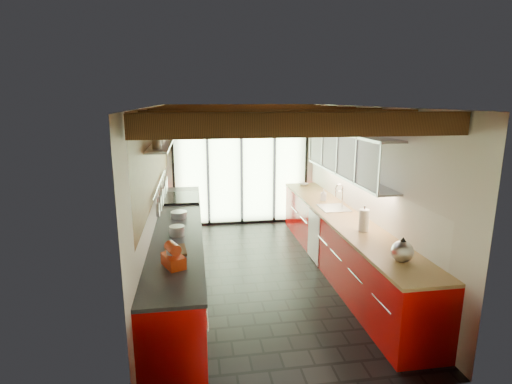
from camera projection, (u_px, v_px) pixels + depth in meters
ground at (263, 274)px, 6.31m from camera, size 5.50×5.50×0.00m
room_shell at (263, 172)px, 5.94m from camera, size 5.50×5.50×5.50m
ceiling_beams at (259, 115)px, 6.12m from camera, size 3.14×5.06×4.90m
glass_door at (241, 149)px, 8.53m from camera, size 2.95×0.10×2.90m
left_counter at (180, 252)px, 6.01m from camera, size 0.68×5.00×0.92m
range_stove at (182, 223)px, 7.41m from camera, size 0.66×0.90×0.97m
right_counter at (341, 243)px, 6.40m from camera, size 0.68×5.00×0.92m
sink_assembly at (334, 206)px, 6.67m from camera, size 0.45×0.52×0.43m
upper_cabinets_right at (348, 154)px, 6.39m from camera, size 0.34×3.00×3.00m
left_wall_fixtures at (163, 161)px, 5.92m from camera, size 0.28×2.60×0.96m
stand_mixer at (173, 257)px, 4.34m from camera, size 0.29×0.36×0.28m
pot_large at (177, 231)px, 5.35m from camera, size 0.23×0.23×0.13m
pot_small at (179, 215)px, 6.15m from camera, size 0.33×0.33×0.10m
cutting_board at (175, 250)px, 4.78m from camera, size 0.28×0.37×0.03m
kettle at (402, 250)px, 4.48m from camera, size 0.29×0.33×0.30m
paper_towel at (364, 221)px, 5.48m from camera, size 0.15×0.15×0.37m
soap_bottle at (323, 195)px, 7.17m from camera, size 0.13×0.13×0.21m
bowl at (304, 184)px, 8.45m from camera, size 0.22×0.22×0.05m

